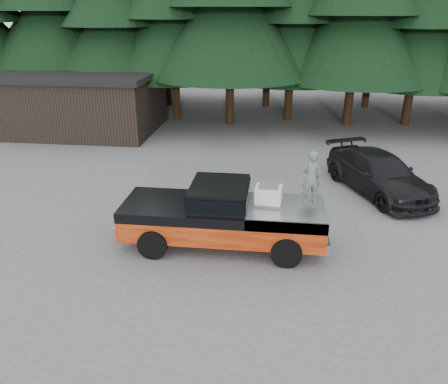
# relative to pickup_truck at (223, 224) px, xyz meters

# --- Properties ---
(ground) EXTENTS (120.00, 120.00, 0.00)m
(ground) POSITION_rel_pickup_truck_xyz_m (-0.41, 0.14, -0.67)
(ground) COLOR #515153
(ground) RESTS_ON ground
(pickup_truck) EXTENTS (6.00, 2.04, 1.33)m
(pickup_truck) POSITION_rel_pickup_truck_xyz_m (0.00, 0.00, 0.00)
(pickup_truck) COLOR #C1561B
(pickup_truck) RESTS_ON ground
(truck_cab) EXTENTS (1.66, 1.90, 0.59)m
(truck_cab) POSITION_rel_pickup_truck_xyz_m (-0.10, 0.00, 0.96)
(truck_cab) COLOR black
(truck_cab) RESTS_ON pickup_truck
(air_compressor) EXTENTS (0.78, 0.66, 0.50)m
(air_compressor) POSITION_rel_pickup_truck_xyz_m (1.29, 0.13, 0.92)
(air_compressor) COLOR silver
(air_compressor) RESTS_ON pickup_truck
(man_on_bed) EXTENTS (0.65, 0.51, 1.56)m
(man_on_bed) POSITION_rel_pickup_truck_xyz_m (2.45, 0.35, 1.45)
(man_on_bed) COLOR #5B6063
(man_on_bed) RESTS_ON pickup_truck
(parked_car) EXTENTS (4.01, 5.52, 1.49)m
(parked_car) POSITION_rel_pickup_truck_xyz_m (5.34, 4.68, 0.08)
(parked_car) COLOR black
(parked_car) RESTS_ON ground
(utility_building) EXTENTS (8.40, 6.40, 3.30)m
(utility_building) POSITION_rel_pickup_truck_xyz_m (-9.41, 12.14, 1.00)
(utility_building) COLOR black
(utility_building) RESTS_ON ground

